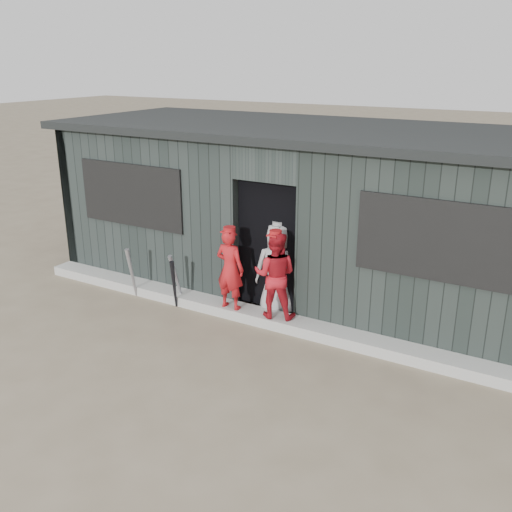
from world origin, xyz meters
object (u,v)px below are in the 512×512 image
Objects in this scene: player_red_right at (275,275)px; bat_left at (132,273)px; bat_mid at (177,279)px; dugout at (309,209)px; player_red_left at (230,269)px; player_grey_back at (278,269)px; bat_right at (174,284)px.

bat_left is at bearing -10.35° from player_red_right.
dugout reaches higher than bat_mid.
player_red_right is (2.41, 0.25, 0.35)m from bat_left.
player_grey_back is at bearing -139.51° from player_red_left.
player_grey_back is at bearing 15.48° from bat_left.
player_grey_back is at bearing -83.87° from player_red_right.
bat_left is at bearing -167.86° from bat_mid.
bat_right is at bearing -7.30° from player_red_right.
dugout reaches higher than player_red_right.
player_red_right is at bearing 5.88° from bat_left.
bat_mid is 0.70× the size of player_red_left.
dugout is at bearing 56.45° from bat_right.
bat_mid is 0.67× the size of player_red_right.
player_grey_back reaches higher than player_red_right.
bat_left is 0.10× the size of dugout.
bat_left is 1.01× the size of bat_mid.
bat_left is at bearing 7.16° from player_red_left.
bat_right is at bearing -0.00° from bat_left.
bat_left is 0.70× the size of player_red_left.
bat_mid is at bearing 12.14° from bat_left.
bat_right is 1.59m from player_grey_back.
dugout is (-0.14, 1.31, 0.59)m from player_grey_back.
player_grey_back is (2.26, 0.63, 0.28)m from bat_left.
bat_left is at bearing 180.00° from bat_right.
player_red_left is (0.89, 0.18, 0.36)m from bat_right.
dugout reaches higher than player_red_left.
dugout is at bearing -101.67° from player_red_left.
bat_left reaches higher than bat_right.
bat_mid is 0.18m from bat_right.
bat_left is 0.68× the size of player_red_right.
player_red_right is at bearing -80.04° from dugout.
bat_mid is 1.06× the size of bat_right.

